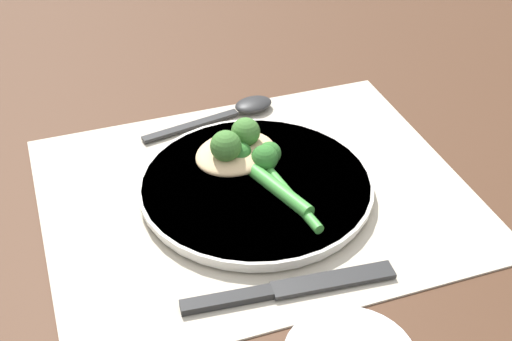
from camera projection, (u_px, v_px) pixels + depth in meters
ground_plane at (256, 196)px, 0.75m from camera, size 3.00×3.00×0.00m
placemat at (256, 194)px, 0.75m from camera, size 0.44×0.36×0.00m
plate at (256, 186)px, 0.74m from camera, size 0.24×0.24×0.01m
chicken_fillet at (236, 153)px, 0.77m from camera, size 0.11×0.10×0.02m
pesto_dollop_primary at (246, 132)px, 0.76m from camera, size 0.03×0.03×0.03m
pesto_dollop_secondary at (226, 146)px, 0.74m from camera, size 0.03×0.03×0.03m
broccoli_stalk_right at (250, 164)px, 0.75m from camera, size 0.07×0.13×0.03m
broccoli_stalk_front at (272, 165)px, 0.74m from camera, size 0.04×0.14×0.03m
knife at (286, 289)px, 0.64m from camera, size 0.20×0.03×0.01m
spoon at (239, 109)px, 0.87m from camera, size 0.17×0.05×0.01m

